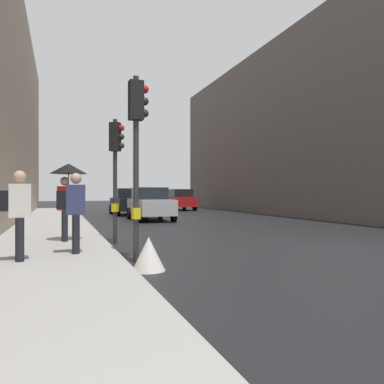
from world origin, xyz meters
name	(u,v)px	position (x,y,z in m)	size (l,w,h in m)	color
ground_plane	(341,247)	(0.00, 0.00, 0.00)	(120.00, 120.00, 0.00)	black
sidewalk_kerb	(52,232)	(-7.48, 6.00, 0.08)	(2.98, 40.00, 0.16)	#A8A5A0
building_facade_right	(335,134)	(11.99, 14.42, 5.79)	(12.00, 30.57, 11.57)	#5B514C
traffic_light_near_left	(137,134)	(-5.66, -0.30, 2.75)	(0.44, 0.26, 4.00)	#2D2D2D
traffic_light_near_right	(116,158)	(-5.67, 2.88, 2.52)	(0.45, 0.35, 3.66)	#2D2D2D
car_dark_suv	(128,202)	(-2.89, 16.94, 0.88)	(2.09, 4.23, 1.76)	black
car_red_sedan	(180,200)	(2.38, 22.07, 0.88)	(2.04, 4.21, 1.76)	red
car_silver_hatchback	(150,204)	(-2.59, 11.63, 0.88)	(2.02, 4.20, 1.76)	#BCBCC1
pedestrian_with_umbrella	(67,180)	(-7.03, 2.64, 1.84)	(1.00, 1.00, 2.14)	black
pedestrian_with_grey_backpack	(74,208)	(-6.94, 0.38, 1.16)	(0.62, 0.36, 1.77)	black
pedestrian_with_black_backpack	(17,210)	(-8.02, -0.23, 1.16)	(0.63, 0.37, 1.77)	black
warning_sign_triangle	(149,254)	(-5.63, -1.25, 0.33)	(0.64, 0.64, 0.65)	silver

